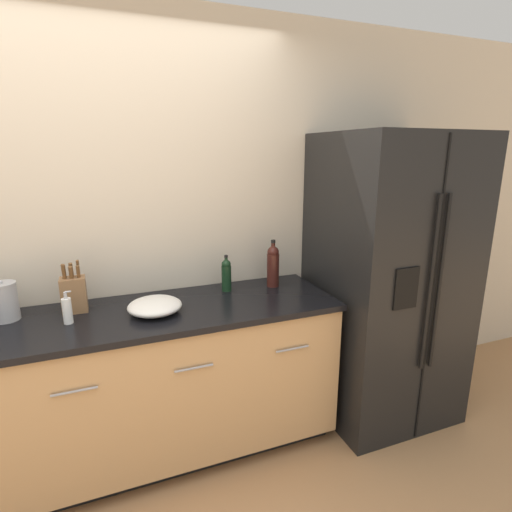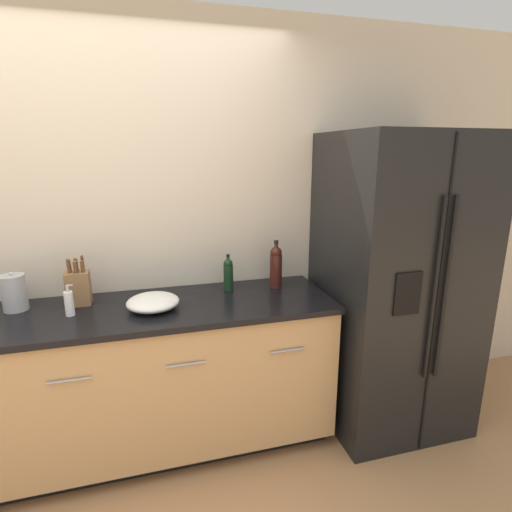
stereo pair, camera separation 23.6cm
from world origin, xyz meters
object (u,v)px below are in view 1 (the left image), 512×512
at_px(knife_block, 74,293).
at_px(steel_canister, 4,302).
at_px(mixing_bowl, 155,306).
at_px(wine_bottle, 273,265).
at_px(refrigerator, 386,280).
at_px(soap_dispenser, 67,310).
at_px(oil_bottle, 226,274).

xyz_separation_m(knife_block, steel_canister, (-0.33, 0.01, -0.00)).
xyz_separation_m(knife_block, mixing_bowl, (0.40, -0.18, -0.07)).
xyz_separation_m(wine_bottle, steel_canister, (-1.51, 0.01, -0.04)).
relative_size(refrigerator, soap_dispenser, 11.01).
bearing_deg(mixing_bowl, oil_bottle, 23.42).
bearing_deg(soap_dispenser, oil_bottle, 11.28).
distance_m(refrigerator, knife_block, 1.93).
distance_m(refrigerator, oil_bottle, 1.08).
relative_size(soap_dispenser, oil_bottle, 0.75).
relative_size(refrigerator, oil_bottle, 8.24).
xyz_separation_m(wine_bottle, soap_dispenser, (-1.21, -0.15, -0.07)).
height_order(soap_dispenser, oil_bottle, oil_bottle).
bearing_deg(oil_bottle, mixing_bowl, -156.58).
height_order(wine_bottle, mixing_bowl, wine_bottle).
height_order(steel_canister, mixing_bowl, steel_canister).
height_order(refrigerator, wine_bottle, refrigerator).
distance_m(soap_dispenser, steel_canister, 0.34).
bearing_deg(mixing_bowl, soap_dispenser, 176.79).
xyz_separation_m(soap_dispenser, steel_canister, (-0.30, 0.16, 0.03)).
bearing_deg(knife_block, oil_bottle, 1.46).
relative_size(wine_bottle, steel_canister, 1.42).
bearing_deg(knife_block, refrigerator, -6.40).
distance_m(soap_dispenser, oil_bottle, 0.92).
height_order(refrigerator, knife_block, refrigerator).
relative_size(knife_block, oil_bottle, 1.24).
xyz_separation_m(refrigerator, oil_bottle, (-1.05, 0.24, 0.09)).
bearing_deg(refrigerator, oil_bottle, 167.21).
relative_size(steel_canister, mixing_bowl, 0.75).
distance_m(wine_bottle, oil_bottle, 0.31).
bearing_deg(oil_bottle, knife_block, -178.54).
bearing_deg(mixing_bowl, knife_block, 155.76).
distance_m(refrigerator, mixing_bowl, 1.52).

